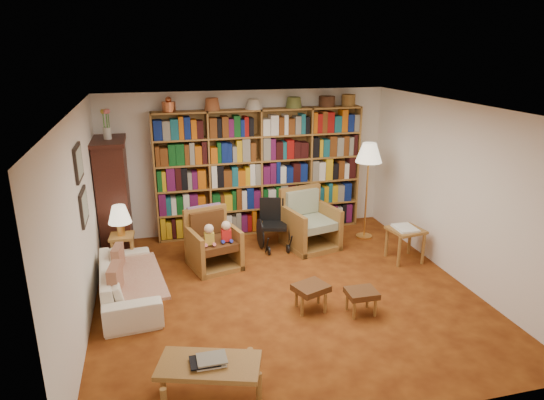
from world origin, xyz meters
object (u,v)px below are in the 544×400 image
object	(u,v)px
coffee_table	(209,367)
floor_lamp	(369,157)
wheelchair	(273,225)
armchair_leather	(213,242)
side_table_lamp	(123,245)
sofa	(129,282)
side_table_papers	(406,234)
footstool_b	(362,295)
armchair_sage	(309,224)
footstool_a	(311,290)

from	to	relation	value
coffee_table	floor_lamp	bearing A→B (deg)	46.87
wheelchair	coffee_table	bearing A→B (deg)	-114.06
armchair_leather	side_table_lamp	bearing A→B (deg)	172.49
sofa	side_table_papers	distance (m)	4.15
floor_lamp	footstool_b	distance (m)	2.85
side_table_papers	sofa	bearing A→B (deg)	-177.03
side_table_lamp	sofa	bearing A→B (deg)	-84.18
armchair_leather	armchair_sage	distance (m)	1.70
footstool_b	coffee_table	world-z (taller)	coffee_table
armchair_sage	floor_lamp	size ratio (longest dim) A/B	0.58
sofa	floor_lamp	distance (m)	4.30
floor_lamp	coffee_table	world-z (taller)	floor_lamp
side_table_lamp	wheelchair	bearing A→B (deg)	6.38
armchair_leather	armchair_sage	size ratio (longest dim) A/B	0.91
wheelchair	footstool_a	distance (m)	2.09
sofa	armchair_leather	size ratio (longest dim) A/B	2.00
side_table_lamp	coffee_table	distance (m)	3.22
side_table_lamp	armchair_sage	size ratio (longest dim) A/B	0.56
side_table_lamp	footstool_a	size ratio (longest dim) A/B	1.09
sofa	footstool_b	xyz separation A→B (m)	(2.83, -1.08, 0.00)
armchair_leather	footstool_b	xyz separation A→B (m)	(1.60, -1.89, -0.10)
armchair_sage	coffee_table	size ratio (longest dim) A/B	0.91
armchair_leather	side_table_papers	world-z (taller)	armchair_leather
armchair_leather	wheelchair	bearing A→B (deg)	22.55
armchair_sage	footstool_b	size ratio (longest dim) A/B	2.55
wheelchair	footstool_a	xyz separation A→B (m)	(-0.05, -2.09, -0.09)
wheelchair	floor_lamp	xyz separation A→B (m)	(1.65, 0.00, 1.07)
footstool_a	coffee_table	distance (m)	1.93
floor_lamp	coffee_table	bearing A→B (deg)	-133.13
armchair_leather	wheelchair	world-z (taller)	armchair_leather
wheelchair	coffee_table	distance (m)	3.68
floor_lamp	footstool_a	distance (m)	2.93
side_table_papers	coffee_table	distance (m)	4.08
side_table_lamp	armchair_leather	bearing A→B (deg)	-7.51
floor_lamp	side_table_lamp	bearing A→B (deg)	-176.20
sofa	side_table_lamp	bearing A→B (deg)	1.18
coffee_table	footstool_a	bearing A→B (deg)	41.33
side_table_lamp	armchair_leather	distance (m)	1.34
wheelchair	side_table_papers	size ratio (longest dim) A/B	1.48
side_table_papers	wheelchair	bearing A→B (deg)	150.80
side_table_lamp	footstool_a	distance (m)	2.97
side_table_lamp	armchair_leather	world-z (taller)	armchair_leather
armchair_sage	sofa	bearing A→B (deg)	-157.73
footstool_a	side_table_lamp	bearing A→B (deg)	142.15
sofa	floor_lamp	world-z (taller)	floor_lamp
armchair_sage	floor_lamp	bearing A→B (deg)	3.62
armchair_leather	footstool_b	distance (m)	2.48
side_table_papers	footstool_a	xyz separation A→B (m)	(-1.90, -1.05, -0.16)
side_table_lamp	coffee_table	bearing A→B (deg)	-73.93
side_table_lamp	side_table_papers	distance (m)	4.31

